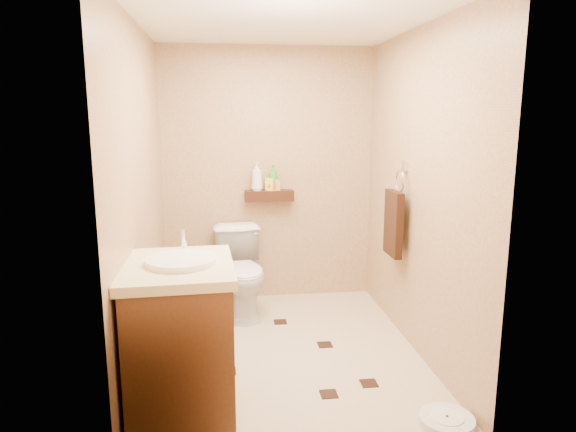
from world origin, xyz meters
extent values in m
plane|color=#C9B493|center=(0.00, 0.00, 0.00)|extent=(2.50, 2.50, 0.00)
cube|color=tan|center=(0.00, 1.25, 1.20)|extent=(2.00, 0.04, 2.40)
cube|color=tan|center=(0.00, -1.25, 1.20)|extent=(2.00, 0.04, 2.40)
cube|color=tan|center=(-1.00, 0.00, 1.20)|extent=(0.04, 2.50, 2.40)
cube|color=tan|center=(1.00, 0.00, 1.20)|extent=(0.04, 2.50, 2.40)
cube|color=white|center=(0.00, 0.00, 2.40)|extent=(2.00, 2.50, 0.02)
cube|color=#3E1B11|center=(0.00, 1.17, 1.02)|extent=(0.46, 0.14, 0.10)
cube|color=black|center=(-0.43, -0.27, 0.00)|extent=(0.11, 0.11, 0.01)
cube|color=black|center=(0.33, 0.07, 0.00)|extent=(0.11, 0.11, 0.01)
cube|color=black|center=(0.21, -0.64, 0.00)|extent=(0.11, 0.11, 0.01)
cube|color=black|center=(-0.50, 0.43, 0.00)|extent=(0.11, 0.11, 0.01)
cube|color=black|center=(0.51, -0.55, 0.00)|extent=(0.11, 0.11, 0.01)
cube|color=black|center=(0.03, 0.56, 0.00)|extent=(0.11, 0.11, 0.01)
imported|color=white|center=(-0.28, 0.83, 0.38)|extent=(0.52, 0.80, 0.76)
cube|color=brown|center=(-0.70, -0.72, 0.44)|extent=(0.62, 0.75, 0.88)
cube|color=beige|center=(-0.70, -0.72, 0.91)|extent=(0.67, 0.80, 0.06)
cylinder|color=white|center=(-0.68, -0.72, 0.94)|extent=(0.41, 0.41, 0.06)
cylinder|color=silver|center=(-0.68, -0.47, 1.01)|extent=(0.03, 0.03, 0.14)
cylinder|color=silver|center=(0.82, -1.07, 0.03)|extent=(0.34, 0.34, 0.06)
cylinder|color=white|center=(0.82, -1.07, 0.06)|extent=(0.19, 0.19, 0.01)
cylinder|color=#1A696A|center=(-0.82, 0.66, 0.06)|extent=(0.11, 0.11, 0.12)
cylinder|color=silver|center=(-0.82, 0.66, 0.28)|extent=(0.02, 0.02, 0.34)
sphere|color=silver|center=(-0.82, 0.66, 0.44)|extent=(0.08, 0.08, 0.08)
cube|color=silver|center=(0.98, 0.25, 1.38)|extent=(0.03, 0.06, 0.08)
torus|color=silver|center=(0.95, 0.25, 1.26)|extent=(0.02, 0.19, 0.19)
cube|color=#32190F|center=(0.91, 0.25, 0.92)|extent=(0.06, 0.30, 0.52)
cylinder|color=silver|center=(-0.94, 0.65, 0.60)|extent=(0.11, 0.11, 0.11)
cylinder|color=silver|center=(-0.98, 0.65, 0.66)|extent=(0.04, 0.02, 0.02)
imported|color=white|center=(-0.11, 1.17, 1.21)|extent=(0.15, 0.15, 0.27)
imported|color=#FFF535|center=(0.02, 1.17, 1.16)|extent=(0.11, 0.11, 0.18)
imported|color=#EF3F1C|center=(0.03, 1.17, 1.14)|extent=(0.12, 0.12, 0.13)
imported|color=green|center=(0.04, 1.17, 1.19)|extent=(0.13, 0.13, 0.24)
imported|color=gold|center=(0.06, 1.17, 1.15)|extent=(0.08, 0.08, 0.15)
camera|label=1|loc=(-0.43, -3.61, 1.77)|focal=32.00mm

